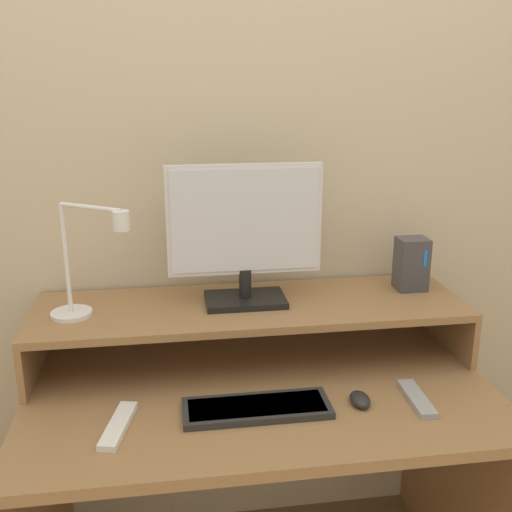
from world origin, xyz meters
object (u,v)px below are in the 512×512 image
object	(u,v)px
desk_lamp	(86,272)
keyboard	(257,408)
mouse	(360,399)
monitor	(245,232)
remote_secondary	(417,398)
remote_control	(118,425)
router_dock	(411,264)

from	to	relation	value
desk_lamp	keyboard	size ratio (longest dim) A/B	0.86
mouse	monitor	bearing A→B (deg)	128.34
desk_lamp	monitor	bearing A→B (deg)	8.02
remote_secondary	keyboard	bearing A→B (deg)	178.17
desk_lamp	keyboard	xyz separation A→B (m)	(0.42, -0.25, -0.30)
mouse	remote_control	bearing A→B (deg)	-178.15
desk_lamp	keyboard	distance (m)	0.58
remote_control	router_dock	bearing A→B (deg)	23.46
desk_lamp	remote_control	distance (m)	0.42
desk_lamp	mouse	bearing A→B (deg)	-20.55
remote_control	remote_secondary	distance (m)	0.76
monitor	remote_secondary	size ratio (longest dim) A/B	2.47
desk_lamp	router_dock	xyz separation A→B (m)	(0.96, 0.10, -0.05)
keyboard	router_dock	bearing A→B (deg)	33.50
mouse	remote_control	size ratio (longest dim) A/B	0.39
desk_lamp	remote_secondary	size ratio (longest dim) A/B	1.80
remote_secondary	desk_lamp	bearing A→B (deg)	162.39
desk_lamp	mouse	distance (m)	0.79
remote_secondary	monitor	bearing A→B (deg)	140.87
mouse	remote_control	xyz separation A→B (m)	(-0.61, -0.02, -0.01)
keyboard	remote_control	size ratio (longest dim) A/B	1.88
keyboard	desk_lamp	bearing A→B (deg)	149.10
keyboard	remote_control	xyz separation A→B (m)	(-0.34, -0.02, -0.00)
remote_control	monitor	bearing A→B (deg)	43.97
mouse	remote_secondary	bearing A→B (deg)	-3.02
router_dock	remote_secondary	world-z (taller)	router_dock
monitor	router_dock	distance (m)	0.54
keyboard	remote_control	distance (m)	0.34
monitor	remote_secondary	bearing A→B (deg)	-39.13
monitor	desk_lamp	world-z (taller)	monitor
mouse	remote_secondary	distance (m)	0.15
monitor	keyboard	world-z (taller)	monitor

